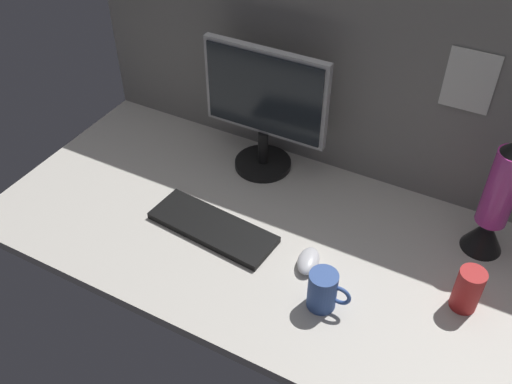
# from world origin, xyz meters

# --- Properties ---
(ground_plane) EXTENTS (1.80, 0.80, 0.03)m
(ground_plane) POSITION_xyz_m (0.00, 0.00, -0.01)
(ground_plane) COLOR beige
(cubicle_wall_back) EXTENTS (1.80, 0.06, 0.66)m
(cubicle_wall_back) POSITION_xyz_m (0.00, 0.37, 0.33)
(cubicle_wall_back) COLOR gray
(cubicle_wall_back) RESTS_ON ground_plane
(monitor) EXTENTS (0.39, 0.18, 0.40)m
(monitor) POSITION_xyz_m (-0.26, 0.25, 0.22)
(monitor) COLOR black
(monitor) RESTS_ON ground_plane
(keyboard) EXTENTS (0.38, 0.16, 0.02)m
(keyboard) POSITION_xyz_m (-0.25, -0.08, 0.01)
(keyboard) COLOR black
(keyboard) RESTS_ON ground_plane
(mouse) EXTENTS (0.07, 0.10, 0.03)m
(mouse) POSITION_xyz_m (0.04, -0.07, 0.02)
(mouse) COLOR silver
(mouse) RESTS_ON ground_plane
(mug_red_plastic) EXTENTS (0.07, 0.07, 0.12)m
(mug_red_plastic) POSITION_xyz_m (0.43, -0.01, 0.06)
(mug_red_plastic) COLOR red
(mug_red_plastic) RESTS_ON ground_plane
(mug_ceramic_blue) EXTENTS (0.11, 0.07, 0.11)m
(mug_ceramic_blue) POSITION_xyz_m (0.12, -0.18, 0.05)
(mug_ceramic_blue) COLOR #38569E
(mug_ceramic_blue) RESTS_ON ground_plane
(lava_lamp) EXTENTS (0.11, 0.11, 0.36)m
(lava_lamp) POSITION_xyz_m (0.43, 0.21, 0.15)
(lava_lamp) COLOR black
(lava_lamp) RESTS_ON ground_plane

